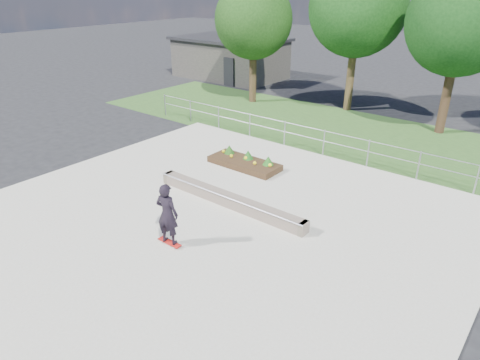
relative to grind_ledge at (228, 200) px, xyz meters
The scene contains 11 objects.
ground 1.48m from the grind_ledge, 80.33° to the right, with size 120.00×120.00×0.00m, color black.
grass_verge 9.57m from the grind_ledge, 88.54° to the left, with size 30.00×8.00×0.02m, color #294B1E.
concrete_slab 1.47m from the grind_ledge, 80.33° to the right, with size 15.00×15.00×0.06m, color #A9A696.
fence 6.09m from the grind_ledge, 87.70° to the left, with size 20.06×0.06×1.20m.
building 21.56m from the grind_ledge, 129.70° to the left, with size 8.40×5.40×3.00m.
tree_far_left 14.66m from the grind_ledge, 123.84° to the left, with size 4.55×4.55×7.15m.
tree_mid_left 14.75m from the grind_ledge, 99.44° to the left, with size 5.25×5.25×8.25m.
tree_mid_right 13.90m from the grind_ledge, 75.52° to the left, with size 4.90×4.90×7.70m.
grind_ledge is the anchor object (origin of this frame).
planter_bed 3.43m from the grind_ledge, 118.75° to the left, with size 3.00×1.20×0.61m.
skateboarder 2.98m from the grind_ledge, 85.96° to the right, with size 0.80×0.59×1.91m.
Camera 1 is at (7.99, -8.23, 6.91)m, focal length 32.00 mm.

